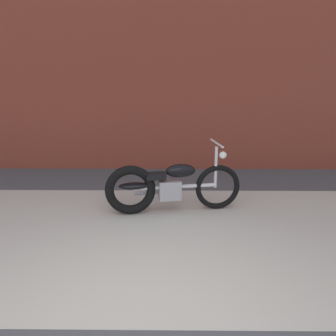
% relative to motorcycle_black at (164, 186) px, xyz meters
% --- Properties ---
extents(ground_plane, '(80.00, 80.00, 0.00)m').
position_rel_motorcycle_black_xyz_m(ground_plane, '(-0.15, -2.53, -0.40)').
color(ground_plane, '#47474C').
extents(sidewalk_slab, '(36.00, 3.50, 0.01)m').
position_rel_motorcycle_black_xyz_m(sidewalk_slab, '(-0.15, -0.78, -0.40)').
color(sidewalk_slab, '#B2ADA3').
rests_on(sidewalk_slab, ground).
extents(brick_building_wall, '(36.00, 0.50, 6.31)m').
position_rel_motorcycle_black_xyz_m(brick_building_wall, '(-0.15, 2.67, 2.76)').
color(brick_building_wall, brown).
rests_on(brick_building_wall, ground).
extents(motorcycle_black, '(1.99, 0.63, 1.03)m').
position_rel_motorcycle_black_xyz_m(motorcycle_black, '(0.00, 0.00, 0.00)').
color(motorcycle_black, black).
rests_on(motorcycle_black, ground).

